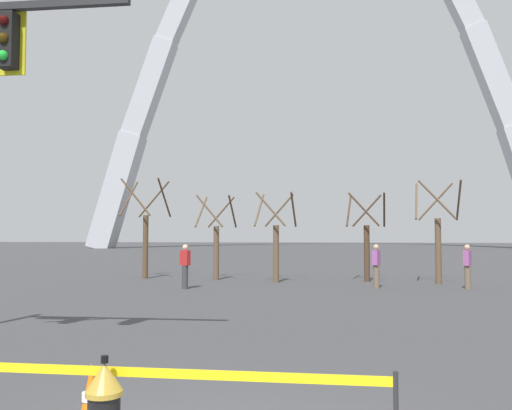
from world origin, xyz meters
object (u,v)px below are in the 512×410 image
Objects in this scene: pedestrian_standing_center at (376,266)px; pedestrian_near_trees at (468,266)px; traffic_cone_by_hydrant at (91,402)px; monument_arch at (314,66)px; pedestrian_walking_right at (185,266)px.

pedestrian_standing_center and pedestrian_near_trees have the same top height.
traffic_cone_by_hydrant is 0.46× the size of pedestrian_near_trees.
monument_arch is 39.08× the size of pedestrian_near_trees.
pedestrian_walking_right is at bearing -173.52° from pedestrian_near_trees.
pedestrian_walking_right is at bearing 100.81° from traffic_cone_by_hydrant.
pedestrian_standing_center is 1.00× the size of pedestrian_walking_right.
monument_arch is at bearing 88.94° from traffic_cone_by_hydrant.
pedestrian_near_trees is (10.05, 1.14, 0.00)m from pedestrian_walking_right.
pedestrian_standing_center reaches higher than traffic_cone_by_hydrant.
pedestrian_walking_right is at bearing -94.24° from monument_arch.
traffic_cone_by_hydrant is at bearing -105.22° from pedestrian_standing_center.
monument_arch reaches higher than pedestrian_near_trees.
pedestrian_near_trees is at bearing 64.33° from traffic_cone_by_hydrant.
traffic_cone_by_hydrant is 14.42m from pedestrian_walking_right.
monument_arch is 58.32m from pedestrian_walking_right.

